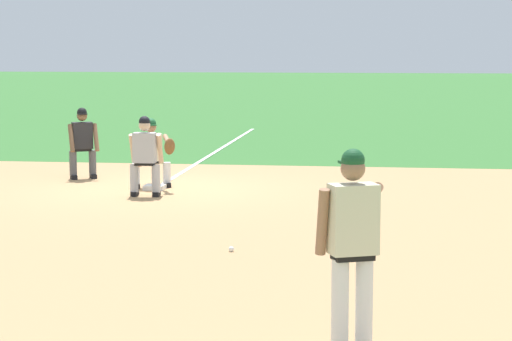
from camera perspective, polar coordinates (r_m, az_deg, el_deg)
The scene contains 9 objects.
ground_plane at distance 19.00m, azimuth -5.81°, elevation -1.09°, with size 160.00×160.00×0.00m, color #336B2D.
infield_dirt_patch at distance 13.80m, azimuth -2.29°, elevation -4.19°, with size 18.00×18.00×0.01m, color tan.
foul_line_stripe at distance 25.70m, azimuth -2.25°, elevation 1.12°, with size 13.79×0.10×0.00m, color white.
first_base_bag at distance 18.99m, azimuth -5.81°, elevation -0.96°, with size 0.38×0.38×0.09m, color white.
baseball at distance 13.26m, azimuth -1.42°, elevation -4.51°, with size 0.07×0.07×0.07m, color white.
pitcher at distance 8.58m, azimuth 5.56°, elevation -4.06°, with size 0.82×0.60×1.86m.
first_baseman at distance 19.12m, azimuth -5.92°, elevation 1.17°, with size 0.84×0.97×1.34m.
baserunner at distance 18.07m, azimuth -6.37°, elevation 1.00°, with size 0.45×0.60×1.46m.
umpire at distance 20.64m, azimuth -9.88°, elevation 1.71°, with size 0.61×0.67×1.46m.
Camera 1 is at (-18.28, -4.38, 2.73)m, focal length 70.00 mm.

